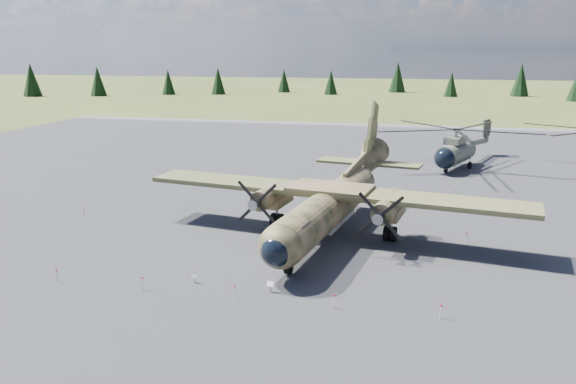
# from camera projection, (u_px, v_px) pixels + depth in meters

# --- Properties ---
(ground) EXTENTS (500.00, 500.00, 0.00)m
(ground) POSITION_uv_depth(u_px,v_px,m) (261.00, 228.00, 46.99)
(ground) COLOR brown
(ground) RESTS_ON ground
(apron) EXTENTS (120.00, 120.00, 0.04)m
(apron) POSITION_uv_depth(u_px,v_px,m) (287.00, 198.00, 56.46)
(apron) COLOR slate
(apron) RESTS_ON ground
(transport_plane) EXTENTS (31.14, 28.04, 10.25)m
(transport_plane) POSITION_uv_depth(u_px,v_px,m) (334.00, 197.00, 45.55)
(transport_plane) COLOR #33381E
(transport_plane) RESTS_ON ground
(helicopter_near) EXTENTS (26.51, 26.51, 5.15)m
(helicopter_near) POSITION_uv_depth(u_px,v_px,m) (457.00, 140.00, 69.45)
(helicopter_near) COLOR #64675A
(helicopter_near) RESTS_ON ground
(info_placard_left) EXTENTS (0.41, 0.23, 0.61)m
(info_placard_left) POSITION_uv_depth(u_px,v_px,m) (195.00, 277.00, 35.95)
(info_placard_left) COLOR gray
(info_placard_left) RESTS_ON ground
(info_placard_right) EXTENTS (0.48, 0.28, 0.71)m
(info_placard_right) POSITION_uv_depth(u_px,v_px,m) (270.00, 285.00, 34.59)
(info_placard_right) COLOR gray
(info_placard_right) RESTS_ON ground
(barrier_fence) EXTENTS (33.12, 29.62, 0.85)m
(barrier_fence) POSITION_uv_depth(u_px,v_px,m) (255.00, 223.00, 46.89)
(barrier_fence) COLOR white
(barrier_fence) RESTS_ON ground
(treeline) EXTENTS (309.55, 320.11, 10.91)m
(treeline) POSITION_uv_depth(u_px,v_px,m) (165.00, 197.00, 38.35)
(treeline) COLOR black
(treeline) RESTS_ON ground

